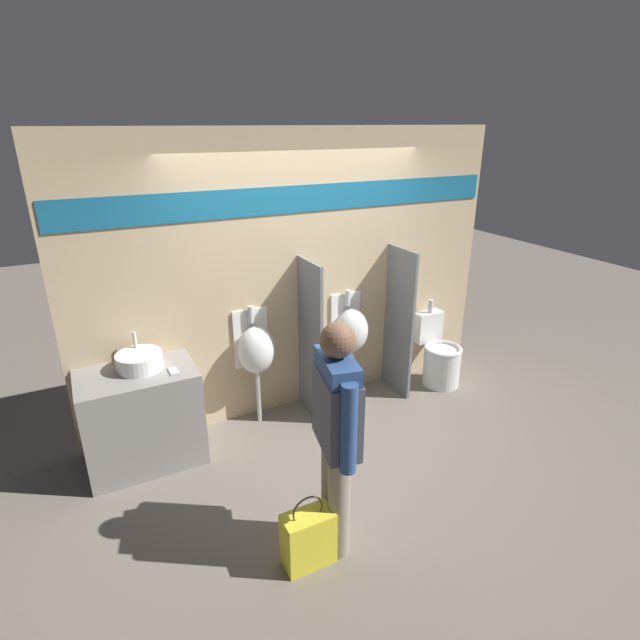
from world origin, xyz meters
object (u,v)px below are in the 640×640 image
toilet (439,357)px  person_in_vest (336,425)px  sink_basin (140,361)px  cell_phone (174,371)px  shopping_bag (308,538)px  urinal_near_counter (256,350)px  urinal_far (351,330)px

toilet → person_in_vest: 2.70m
sink_basin → toilet: (3.09, -0.09, -0.61)m
sink_basin → cell_phone: bearing=-37.5°
sink_basin → toilet: sink_basin is taller
cell_phone → shopping_bag: bearing=-71.9°
urinal_near_counter → toilet: bearing=-5.0°
urinal_near_counter → urinal_far: same height
shopping_bag → urinal_far: bearing=52.5°
shopping_bag → sink_basin: bearing=113.3°
cell_phone → urinal_far: bearing=8.3°
cell_phone → urinal_near_counter: urinal_near_counter is taller
urinal_far → cell_phone: bearing=-171.7°
cell_phone → toilet: (2.86, 0.09, -0.55)m
urinal_near_counter → urinal_far: 1.03m
urinal_near_counter → person_in_vest: (-0.08, -1.69, 0.20)m
urinal_near_counter → urinal_far: bearing=0.0°
urinal_near_counter → shopping_bag: (-0.32, -1.75, -0.56)m
urinal_far → shopping_bag: 2.28m
cell_phone → urinal_near_counter: 0.85m
urinal_far → person_in_vest: size_ratio=0.70×
cell_phone → shopping_bag: cell_phone is taller
cell_phone → urinal_near_counter: size_ratio=0.12×
urinal_near_counter → toilet: 2.12m
urinal_near_counter → shopping_bag: urinal_near_counter is taller
sink_basin → shopping_bag: size_ratio=0.69×
cell_phone → urinal_near_counter: bearing=18.5°
toilet → cell_phone: bearing=-178.3°
person_in_vest → urinal_near_counter: bearing=9.4°
person_in_vest → sink_basin: bearing=42.9°
urinal_near_counter → toilet: size_ratio=1.27×
urinal_far → toilet: 1.14m
sink_basin → toilet: 3.15m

